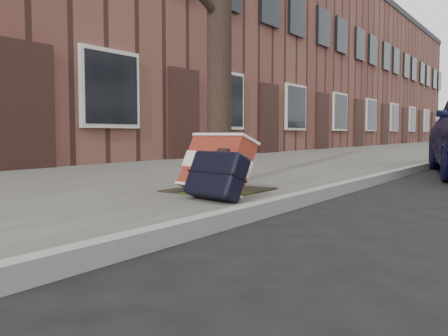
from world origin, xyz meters
The scene contains 6 objects.
ground centered at (0.00, 0.00, 0.00)m, with size 120.00×120.00×0.00m, color black.
near_sidewalk centered at (-3.70, 15.00, 0.06)m, with size 5.00×70.00×0.12m, color #66645D.
house_near centered at (-9.60, 16.00, 3.50)m, with size 6.80×40.00×7.00m, color brown.
dirt_patch centered at (-2.00, 1.20, 0.13)m, with size 0.85×0.85×0.01m, color black.
suitcase_red centered at (-1.83, 0.90, 0.40)m, with size 0.72×0.20×0.52m, color maroon.
suitcase_navy centered at (-1.62, 0.59, 0.33)m, with size 0.55×0.18×0.39m, color black.
Camera 1 is at (0.69, -2.82, 0.68)m, focal length 40.00 mm.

